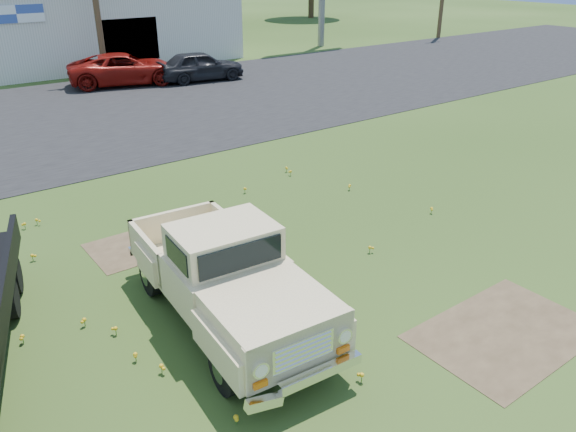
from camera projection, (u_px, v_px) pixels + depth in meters
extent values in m
plane|color=#264014|center=(319.00, 285.00, 10.60)|extent=(140.00, 140.00, 0.00)
cube|color=black|center=(70.00, 118.00, 21.52)|extent=(90.00, 14.00, 0.02)
cube|color=#483826|center=(505.00, 333.00, 9.23)|extent=(3.00, 2.00, 0.01)
cube|color=#483826|center=(144.00, 245.00, 12.06)|extent=(2.20, 1.60, 0.01)
cube|color=beige|center=(104.00, 25.00, 32.66)|extent=(14.00, 8.00, 4.00)
cube|color=black|center=(131.00, 40.00, 29.95)|extent=(3.00, 0.10, 2.20)
cube|color=white|center=(16.00, 14.00, 26.23)|extent=(2.50, 0.08, 0.80)
cylinder|color=#392A1A|center=(124.00, 11.00, 44.77)|extent=(0.56, 0.56, 3.42)
cylinder|color=#392A1A|center=(217.00, 2.00, 51.97)|extent=(0.56, 0.56, 3.60)
imported|color=maroon|center=(125.00, 69.00, 26.86)|extent=(5.74, 3.77, 1.47)
imported|color=black|center=(200.00, 66.00, 27.69)|extent=(4.45, 2.30, 1.45)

